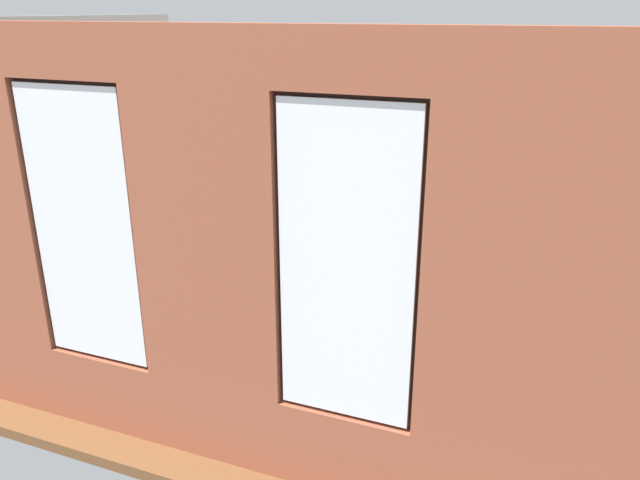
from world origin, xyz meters
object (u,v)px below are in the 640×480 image
Objects in this scene: coffee_table at (344,287)px; potted_plant_near_tv at (119,258)px; potted_plant_corner_far_left at (622,445)px; couch_by_window at (253,373)px; couch_left at (590,339)px; cup_ceramic at (349,284)px; candle_jar at (344,278)px; media_console at (138,245)px; tv_flatscreen at (134,204)px; table_plant_small at (334,265)px; remote_silver at (377,282)px; remote_gray at (310,280)px; papasan_chair at (384,236)px; potted_plant_between_couches at (410,395)px; potted_plant_corner_near_left at (609,238)px.

coffee_table is 2.64m from potted_plant_near_tv.
couch_by_window is at bearing -2.02° from potted_plant_corner_far_left.
couch_left reaches higher than cup_ceramic.
candle_jar is (-0.00, -0.00, 0.11)m from coffee_table.
tv_flatscreen reaches higher than media_console.
couch_by_window reaches higher than table_plant_small.
candle_jar reaches higher than remote_silver.
cup_ceramic is at bearing 130.70° from candle_jar.
remote_gray and remote_silver have the same top height.
potted_plant_near_tv is at bearing 117.76° from tv_flatscreen.
couch_left is 1.82m from potted_plant_corner_far_left.
couch_by_window is 1.52× the size of media_console.
potted_plant_near_tv reaches higher than papasan_chair.
couch_left is 2.90m from remote_gray.
remote_silver is at bearing -136.63° from cup_ceramic.
couch_by_window is 3.46m from papasan_chair.
potted_plant_between_couches is at bearing 122.96° from coffee_table.
remote_gray is 0.14× the size of potted_plant_corner_near_left.
couch_by_window is 2.07m from remote_silver.
couch_left is at bearing 175.96° from coffee_table.
potted_plant_corner_far_left is at bearing 143.84° from table_plant_small.
potted_plant_corner_near_left is (-5.82, -1.20, 0.48)m from media_console.
table_plant_small is 0.24× the size of media_console.
potted_plant_near_tv is (5.27, 2.25, -0.20)m from potted_plant_corner_near_left.
table_plant_small is at bearing -69.49° from remote_silver.
couch_by_window reaches higher than remote_silver.
cup_ceramic is 3.30m from tv_flatscreen.
remote_silver is at bearing -175.84° from table_plant_small.
potted_plant_corner_near_left is at bearing -128.68° from couch_by_window.
tv_flatscreen is at bearing -23.02° from potted_plant_corner_far_left.
couch_by_window is 1.89m from coffee_table.
potted_plant_between_couches reaches higher than remote_gray.
cup_ceramic is (-0.09, 0.11, 0.10)m from coffee_table.
candle_jar is 3.17m from media_console.
couch_left is 10.80× the size of remote_silver.
media_console is at bearing -140.89° from remote_gray.
candle_jar is 0.10× the size of papasan_chair.
tv_flatscreen reaches higher than remote_gray.
potted_plant_corner_far_left is at bearing 156.98° from tv_flatscreen.
cup_ceramic is at bearing 93.08° from papasan_chair.
papasan_chair is (-3.13, -1.09, 0.17)m from media_console.
couch_left is at bearing -175.75° from potted_plant_near_tv.
remote_silver is 2.13m from potted_plant_between_couches.
potted_plant_between_couches is (-1.55, 1.72, -0.01)m from remote_gray.
candle_jar is 2.64m from potted_plant_near_tv.
potted_plant_between_couches is (-1.35, -0.05, 0.09)m from couch_by_window.
candle_jar is at bearing 67.38° from remote_gray.
table_plant_small is 1.70× the size of remote_gray.
cup_ceramic is 0.10× the size of potted_plant_near_tv.
remote_gray is 0.17× the size of papasan_chair.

